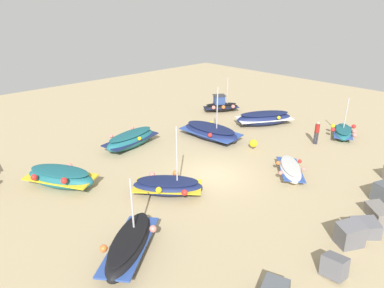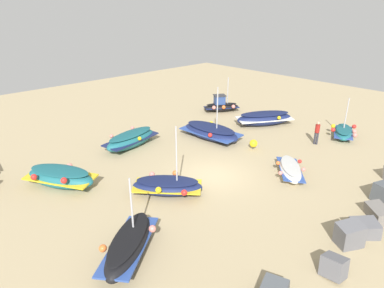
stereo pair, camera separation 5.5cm
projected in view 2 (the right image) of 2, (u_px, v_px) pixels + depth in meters
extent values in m
plane|color=tan|center=(213.00, 176.00, 19.89)|extent=(58.37, 58.37, 0.00)
ellipsoid|color=navy|center=(211.00, 132.00, 25.24)|extent=(2.38, 4.94, 1.00)
cube|color=#2D4C9E|center=(211.00, 132.00, 25.23)|extent=(2.41, 4.75, 0.14)
ellipsoid|color=#151E45|center=(211.00, 127.00, 25.09)|extent=(2.07, 4.35, 0.21)
cylinder|color=#B7B7BC|center=(217.00, 108.00, 24.13)|extent=(0.08, 0.08, 3.05)
sphere|color=red|center=(210.00, 135.00, 23.85)|extent=(0.31, 0.31, 0.31)
sphere|color=yellow|center=(211.00, 123.00, 26.41)|extent=(0.31, 0.31, 0.31)
ellipsoid|color=#1E6670|center=(343.00, 133.00, 25.52)|extent=(3.34, 2.43, 0.69)
cube|color=#2D4C9E|center=(343.00, 132.00, 25.50)|extent=(3.24, 2.42, 0.06)
ellipsoid|color=#1A565F|center=(344.00, 129.00, 25.41)|extent=(2.94, 2.14, 0.12)
cylinder|color=#B7B7BC|center=(347.00, 113.00, 25.08)|extent=(0.08, 0.08, 2.31)
sphere|color=red|center=(354.00, 127.00, 25.89)|extent=(0.33, 0.33, 0.33)
sphere|color=yellow|center=(333.00, 126.00, 26.03)|extent=(0.33, 0.33, 0.33)
sphere|color=#EA7F75|center=(354.00, 131.00, 25.18)|extent=(0.33, 0.33, 0.33)
sphere|color=red|center=(333.00, 130.00, 25.29)|extent=(0.33, 0.33, 0.33)
sphere|color=#EA7F75|center=(355.00, 135.00, 24.43)|extent=(0.33, 0.33, 0.33)
ellipsoid|color=#1E6670|center=(61.00, 178.00, 18.57)|extent=(3.36, 4.27, 1.12)
cube|color=gold|center=(60.00, 177.00, 18.55)|extent=(3.28, 4.13, 0.18)
ellipsoid|color=#1A565F|center=(59.00, 171.00, 18.41)|extent=(2.92, 3.74, 0.24)
sphere|color=red|center=(64.00, 180.00, 17.37)|extent=(0.33, 0.33, 0.33)
sphere|color=#EA7F75|center=(70.00, 166.00, 19.24)|extent=(0.33, 0.33, 0.33)
sphere|color=red|center=(34.00, 177.00, 17.91)|extent=(0.33, 0.33, 0.33)
ellipsoid|color=#1E6670|center=(131.00, 140.00, 23.70)|extent=(4.48, 2.25, 1.05)
cube|color=navy|center=(131.00, 139.00, 23.68)|extent=(4.32, 2.27, 0.09)
ellipsoid|color=#1A565F|center=(131.00, 134.00, 23.53)|extent=(3.94, 1.97, 0.17)
sphere|color=#EA7F75|center=(112.00, 136.00, 23.26)|extent=(0.26, 0.26, 0.26)
sphere|color=yellow|center=(140.00, 138.00, 23.13)|extent=(0.26, 0.26, 0.26)
sphere|color=#EA7F75|center=(132.00, 128.00, 24.74)|extent=(0.26, 0.26, 0.26)
ellipsoid|color=black|center=(221.00, 108.00, 31.61)|extent=(3.43, 2.71, 0.78)
cube|color=navy|center=(221.00, 107.00, 31.60)|extent=(3.33, 2.67, 0.09)
ellipsoid|color=black|center=(222.00, 104.00, 31.49)|extent=(3.01, 2.37, 0.14)
cube|color=#2D4784|center=(220.00, 100.00, 31.28)|extent=(1.21, 1.17, 0.77)
cube|color=#333338|center=(220.00, 95.00, 31.12)|extent=(1.41, 1.36, 0.06)
cylinder|color=#B7B7BC|center=(228.00, 91.00, 31.11)|extent=(0.08, 0.08, 2.43)
sphere|color=#EA7F75|center=(233.00, 107.00, 31.06)|extent=(0.35, 0.35, 0.35)
sphere|color=red|center=(224.00, 102.00, 32.23)|extent=(0.35, 0.35, 0.35)
sphere|color=orange|center=(224.00, 107.00, 30.88)|extent=(0.35, 0.35, 0.35)
sphere|color=#EA7F75|center=(215.00, 104.00, 32.08)|extent=(0.35, 0.35, 0.35)
sphere|color=#EA7F75|center=(214.00, 108.00, 30.69)|extent=(0.35, 0.35, 0.35)
ellipsoid|color=black|center=(129.00, 246.00, 13.38)|extent=(3.95, 3.41, 1.03)
cube|color=#2D4C9E|center=(129.00, 245.00, 13.37)|extent=(3.83, 3.33, 0.14)
ellipsoid|color=black|center=(128.00, 237.00, 13.23)|extent=(3.46, 2.98, 0.21)
cylinder|color=#B7B7BC|center=(131.00, 203.00, 13.29)|extent=(0.08, 0.08, 2.24)
sphere|color=#EA7F75|center=(152.00, 229.00, 13.72)|extent=(0.30, 0.30, 0.30)
sphere|color=orange|center=(103.00, 248.00, 12.76)|extent=(0.30, 0.30, 0.30)
ellipsoid|color=white|center=(290.00, 170.00, 19.89)|extent=(3.28, 3.06, 0.74)
cube|color=#2D4C9E|center=(290.00, 169.00, 19.87)|extent=(3.19, 2.98, 0.14)
ellipsoid|color=beige|center=(291.00, 165.00, 19.78)|extent=(2.87, 2.66, 0.18)
sphere|color=#EA7F75|center=(280.00, 173.00, 19.09)|extent=(0.24, 0.24, 0.24)
sphere|color=#EA7F75|center=(303.00, 169.00, 19.48)|extent=(0.24, 0.24, 0.24)
sphere|color=orange|center=(278.00, 163.00, 20.12)|extent=(0.24, 0.24, 0.24)
sphere|color=red|center=(300.00, 161.00, 20.54)|extent=(0.24, 0.24, 0.24)
ellipsoid|color=navy|center=(264.00, 119.00, 28.00)|extent=(4.93, 3.82, 1.10)
cube|color=white|center=(264.00, 118.00, 27.98)|extent=(4.79, 3.76, 0.12)
ellipsoid|color=#151E45|center=(265.00, 114.00, 27.83)|extent=(4.33, 3.34, 0.20)
sphere|color=#EA7F75|center=(251.00, 113.00, 28.56)|extent=(0.29, 0.29, 0.29)
sphere|color=yellow|center=(279.00, 118.00, 27.21)|extent=(0.29, 0.29, 0.29)
ellipsoid|color=navy|center=(167.00, 187.00, 17.89)|extent=(3.68, 3.79, 0.82)
cube|color=gold|center=(167.00, 186.00, 17.88)|extent=(3.61, 3.72, 0.09)
ellipsoid|color=#151E45|center=(167.00, 181.00, 17.76)|extent=(3.23, 3.33, 0.15)
cylinder|color=#B7B7BC|center=(176.00, 154.00, 17.13)|extent=(0.08, 0.08, 3.01)
sphere|color=red|center=(184.00, 193.00, 16.92)|extent=(0.32, 0.32, 0.32)
sphere|color=orange|center=(175.00, 173.00, 18.58)|extent=(0.32, 0.32, 0.32)
sphere|color=yellow|center=(158.00, 190.00, 16.96)|extent=(0.32, 0.32, 0.32)
sphere|color=#EA7F75|center=(152.00, 174.00, 18.71)|extent=(0.32, 0.32, 0.32)
cylinder|color=#2D2D38|center=(315.00, 138.00, 24.22)|extent=(0.14, 0.14, 0.90)
cylinder|color=#2D2D38|center=(317.00, 138.00, 24.15)|extent=(0.14, 0.14, 0.90)
cylinder|color=maroon|center=(317.00, 129.00, 23.90)|extent=(0.32, 0.32, 0.58)
sphere|color=tan|center=(318.00, 123.00, 23.75)|extent=(0.22, 0.22, 0.22)
cube|color=slate|center=(378.00, 213.00, 15.75)|extent=(1.44, 1.48, 0.77)
cube|color=slate|center=(365.00, 228.00, 14.68)|extent=(1.46, 1.42, 0.80)
cube|color=slate|center=(350.00, 235.00, 13.93)|extent=(1.40, 1.18, 1.26)
cube|color=slate|center=(334.00, 267.00, 12.47)|extent=(0.84, 0.93, 0.98)
cylinder|color=#3F3F42|center=(253.00, 148.00, 23.49)|extent=(0.08, 0.08, 0.16)
sphere|color=yellow|center=(253.00, 143.00, 23.36)|extent=(0.54, 0.54, 0.54)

